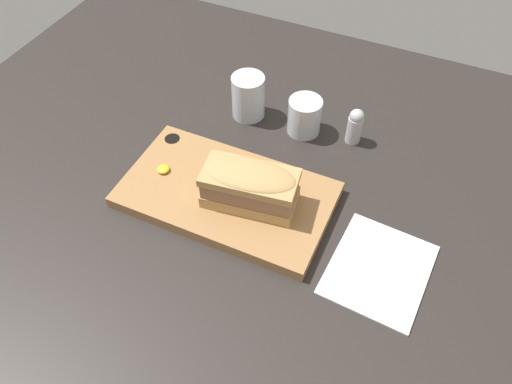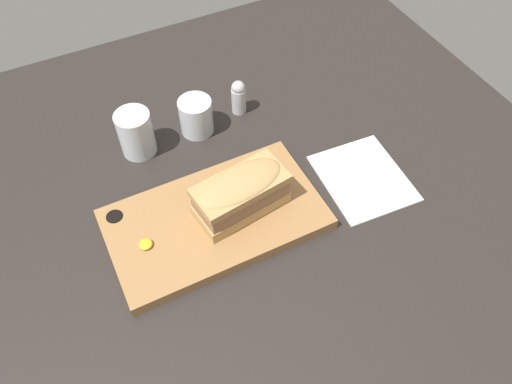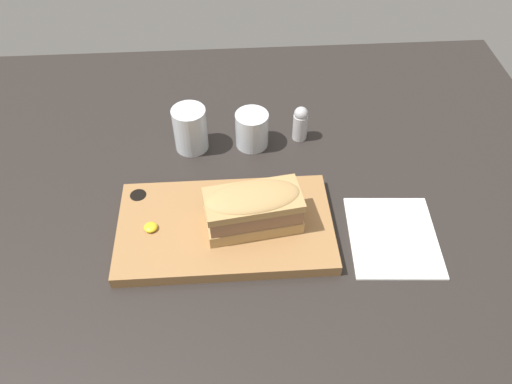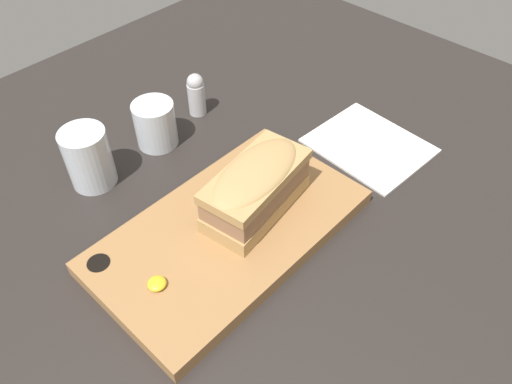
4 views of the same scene
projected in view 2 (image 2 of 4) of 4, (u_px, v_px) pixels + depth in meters
The scene contains 8 objects.
dining_table at pixel (210, 201), 95.78cm from camera, with size 141.55×112.50×2.00cm.
serving_board at pixel (215, 219), 90.47cm from camera, with size 38.53×21.78×2.44cm.
sandwich at pixel (241, 192), 87.19cm from camera, with size 17.53×10.13×8.13cm.
mustard_dollop at pixel (146, 244), 85.27cm from camera, with size 2.40×2.40×0.96cm.
water_glass at pixel (136, 135), 99.23cm from camera, with size 7.02×7.02×9.65cm.
wine_glass at pixel (196, 118), 103.33cm from camera, with size 6.94×6.94×7.81cm.
napkin at pixel (363, 178), 97.67cm from camera, with size 16.82×19.35×0.40cm.
salt_shaker at pixel (239, 97), 106.44cm from camera, with size 3.13×3.13×8.01cm.
Camera 2 is at (-17.71, -55.22, 77.76)cm, focal length 35.00 mm.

